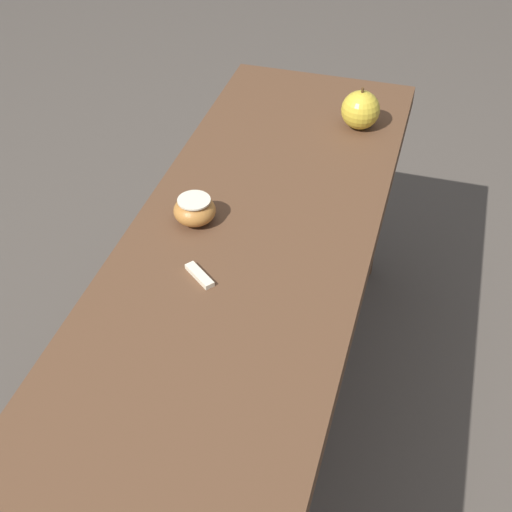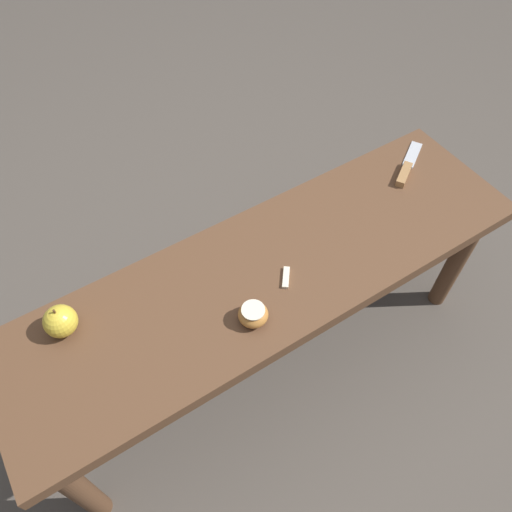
% 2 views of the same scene
% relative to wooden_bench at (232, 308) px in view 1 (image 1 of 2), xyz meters
% --- Properties ---
extents(ground_plane, '(8.00, 8.00, 0.00)m').
position_rel_wooden_bench_xyz_m(ground_plane, '(0.00, 0.00, -0.42)').
color(ground_plane, '#4C443D').
extents(wooden_bench, '(1.36, 0.39, 0.49)m').
position_rel_wooden_bench_xyz_m(wooden_bench, '(0.00, 0.00, 0.00)').
color(wooden_bench, brown).
rests_on(wooden_bench, ground_plane).
extents(apple_whole, '(0.08, 0.08, 0.08)m').
position_rel_wooden_bench_xyz_m(apple_whole, '(0.48, -0.11, 0.11)').
color(apple_whole, gold).
rests_on(apple_whole, wooden_bench).
extents(apple_cut, '(0.07, 0.07, 0.04)m').
position_rel_wooden_bench_xyz_m(apple_cut, '(0.11, 0.10, 0.09)').
color(apple_cut, '#B27233').
rests_on(apple_cut, wooden_bench).
extents(apple_slice_near_knife, '(0.05, 0.06, 0.01)m').
position_rel_wooden_bench_xyz_m(apple_slice_near_knife, '(-0.02, 0.04, 0.07)').
color(apple_slice_near_knife, beige).
rests_on(apple_slice_near_knife, wooden_bench).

